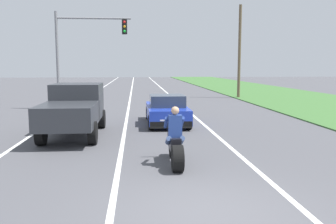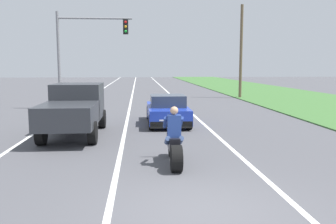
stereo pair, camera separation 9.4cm
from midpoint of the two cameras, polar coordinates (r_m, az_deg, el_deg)
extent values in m
plane|color=#4C4C51|center=(7.00, 5.94, -15.42)|extent=(160.00, 160.00, 0.00)
cube|color=white|center=(26.79, -13.95, 1.32)|extent=(0.14, 120.00, 0.01)
cube|color=white|center=(26.65, 1.54, 1.50)|extent=(0.14, 120.00, 0.01)
cube|color=white|center=(26.48, -6.23, 1.42)|extent=(0.14, 120.00, 0.01)
cube|color=#3D6B33|center=(29.57, 21.42, 1.62)|extent=(10.00, 120.00, 0.06)
cylinder|color=black|center=(9.31, 1.22, -7.34)|extent=(0.28, 0.69, 0.69)
cylinder|color=black|center=(10.82, 0.32, -5.44)|extent=(0.12, 0.63, 0.63)
cube|color=black|center=(10.05, 0.71, -4.70)|extent=(0.28, 1.10, 0.36)
cylinder|color=#B2B2B7|center=(10.66, 0.36, -3.62)|extent=(0.08, 0.36, 0.73)
cylinder|color=#A5A5AA|center=(10.57, 0.37, -1.35)|extent=(0.70, 0.05, 0.05)
cube|color=navy|center=(9.73, 0.85, -2.22)|extent=(0.36, 0.24, 0.60)
sphere|color=tan|center=(9.67, 0.85, 0.23)|extent=(0.22, 0.22, 0.22)
cylinder|color=#384C7A|center=(9.82, -0.22, -4.51)|extent=(0.14, 0.47, 0.32)
cylinder|color=navy|center=(10.00, -0.58, -1.67)|extent=(0.10, 0.51, 0.40)
cylinder|color=#384C7A|center=(9.86, 1.87, -4.47)|extent=(0.14, 0.47, 0.32)
cylinder|color=navy|center=(10.05, 1.92, -1.64)|extent=(0.10, 0.51, 0.40)
cube|color=#1E38B2|center=(16.90, -0.36, -0.08)|extent=(1.80, 4.30, 0.64)
cube|color=#333D4C|center=(16.64, -0.31, 1.81)|extent=(1.56, 1.70, 0.52)
cube|color=black|center=(14.92, 0.29, -2.00)|extent=(1.76, 0.20, 0.28)
cylinder|color=black|center=(18.47, -3.25, -0.11)|extent=(0.24, 0.64, 0.64)
cylinder|color=black|center=(18.59, 1.69, -0.06)|extent=(0.24, 0.64, 0.64)
cylinder|color=black|center=(15.30, -2.86, -1.65)|extent=(0.24, 0.64, 0.64)
cylinder|color=black|center=(15.44, 3.09, -1.57)|extent=(0.24, 0.64, 0.64)
cube|color=#2D3035|center=(15.25, -14.20, 1.74)|extent=(1.90, 2.10, 1.40)
cube|color=#333D4C|center=(15.57, -14.05, 3.27)|extent=(1.67, 0.29, 0.57)
cube|color=#2D3035|center=(13.09, -15.70, -0.52)|extent=(1.90, 2.70, 0.80)
cylinder|color=black|center=(16.30, -16.69, -1.12)|extent=(0.28, 0.80, 0.80)
cylinder|color=black|center=(16.04, -10.59, -1.07)|extent=(0.28, 0.80, 0.80)
cylinder|color=black|center=(13.08, -19.61, -3.26)|extent=(0.28, 0.80, 0.80)
cylinder|color=black|center=(12.75, -12.01, -3.25)|extent=(0.28, 0.80, 0.80)
cylinder|color=gray|center=(23.57, -17.14, 7.71)|extent=(0.18, 0.18, 6.00)
cylinder|color=gray|center=(23.39, -11.75, 14.28)|extent=(4.55, 0.12, 0.12)
cube|color=black|center=(23.20, -6.99, 13.19)|extent=(0.32, 0.24, 0.90)
sphere|color=red|center=(23.09, -7.02, 13.92)|extent=(0.16, 0.16, 0.16)
sphere|color=orange|center=(23.06, -7.01, 13.23)|extent=(0.16, 0.16, 0.16)
sphere|color=green|center=(23.03, -7.00, 12.53)|extent=(0.16, 0.16, 0.16)
cylinder|color=brown|center=(31.14, 11.13, 9.29)|extent=(0.24, 0.24, 7.70)
camera|label=1|loc=(0.05, -90.20, -0.03)|focal=38.63mm
camera|label=2|loc=(0.05, 89.80, 0.03)|focal=38.63mm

